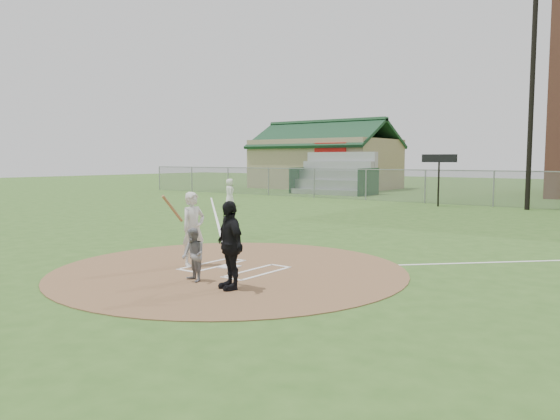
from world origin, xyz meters
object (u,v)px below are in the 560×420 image
Objects in this scene: ondeck_player at (230,192)px; batter_at_plate at (193,229)px; umpire at (230,245)px; catcher at (193,255)px; home_plate at (229,267)px.

batter_at_plate reaches higher than ondeck_player.
batter_at_plate reaches higher than umpire.
umpire is (1.08, -0.03, 0.32)m from catcher.
home_plate is 2.39m from umpire.
umpire is at bearing -28.47° from batter_at_plate.
umpire is 2.70m from batter_at_plate.
ondeck_player reaches higher than catcher.
batter_at_plate is at bearing -157.90° from home_plate.
ondeck_player is (-11.90, 13.24, 0.74)m from home_plate.
ondeck_player reaches higher than home_plate.
catcher is 0.63× the size of batter_at_plate.
batter_at_plate is at bearing 154.94° from catcher.
ondeck_player is (-13.41, 14.87, -0.14)m from umpire.
umpire reaches higher than catcher.
catcher is (0.43, -1.61, 0.56)m from home_plate.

